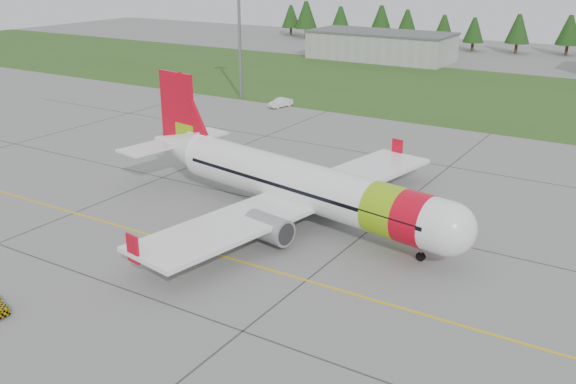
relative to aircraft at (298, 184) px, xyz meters
The scene contains 8 objects.
ground 18.45m from the aircraft, 100.64° to the right, with size 320.00×320.00×0.00m, color gray.
aircraft is the anchor object (origin of this frame).
service_van 46.15m from the aircraft, 124.52° to the left, with size 1.50×1.42×4.30m, color silver.
grass_strip 64.33m from the aircraft, 92.99° to the left, with size 320.00×50.00×0.03m, color #30561E.
taxi_guideline 10.90m from the aircraft, 108.81° to the right, with size 120.00×0.25×0.02m, color gold.
hangar_west 98.01m from the aircraft, 109.89° to the left, with size 32.00×14.00×6.00m, color #A8A8A3.
floodlight_mast 53.92m from the aircraft, 131.36° to the left, with size 0.50×0.50×20.00m, color slate.
treeline 120.22m from the aircraft, 91.60° to the left, with size 160.00×8.00×10.00m, color #1C3F14, non-canonical shape.
Camera 1 is at (31.02, -28.30, 22.34)m, focal length 40.00 mm.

